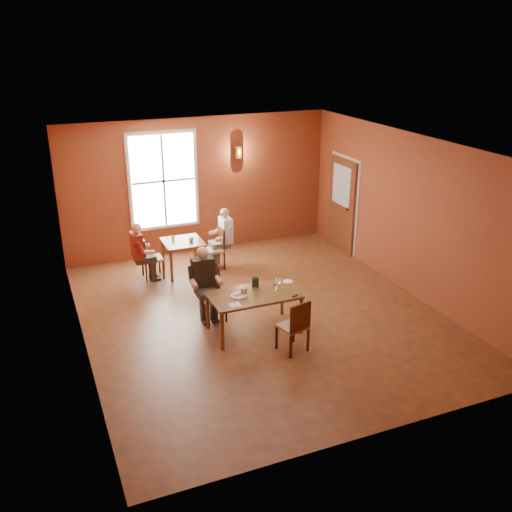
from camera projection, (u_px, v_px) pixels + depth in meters
name	position (u px, v px, depth m)	size (l,w,h in m)	color
ground	(260.00, 315.00, 10.11)	(6.00, 7.00, 0.01)	brown
wall_back	(199.00, 186.00, 12.56)	(6.00, 0.04, 3.00)	brown
wall_front	(378.00, 330.00, 6.55)	(6.00, 0.04, 3.00)	brown
wall_left	(75.00, 261.00, 8.50)	(0.04, 7.00, 3.00)	brown
wall_right	(409.00, 215.00, 10.62)	(0.04, 7.00, 3.00)	brown
ceiling	(261.00, 146.00, 9.00)	(6.00, 7.00, 0.04)	white
window	(163.00, 181.00, 12.16)	(1.36, 0.10, 1.96)	white
door	(342.00, 205.00, 12.74)	(0.12, 1.04, 2.10)	maroon
wall_sconce	(238.00, 152.00, 12.54)	(0.16, 0.16, 0.28)	brown
main_table	(254.00, 313.00, 9.46)	(1.45, 0.82, 0.68)	brown
chair_diner_main	(213.00, 297.00, 9.80)	(0.39, 0.39, 0.87)	brown
diner_main	(213.00, 288.00, 9.71)	(0.49, 0.49, 1.23)	#3C271C
chair_empty	(293.00, 325.00, 8.85)	(0.39, 0.39, 0.88)	brown
plate_food	(238.00, 295.00, 9.25)	(0.26, 0.26, 0.03)	white
sandwich	(244.00, 292.00, 9.30)	(0.08, 0.08, 0.10)	tan
goblet_a	(278.00, 282.00, 9.55)	(0.07, 0.07, 0.18)	white
goblet_c	(275.00, 289.00, 9.28)	(0.07, 0.07, 0.19)	white
menu_stand	(255.00, 282.00, 9.55)	(0.11, 0.05, 0.18)	black
knife	(258.00, 301.00, 9.10)	(0.19, 0.01, 0.00)	white
napkin	(235.00, 305.00, 8.96)	(0.17, 0.17, 0.01)	white
side_plate	(288.00, 282.00, 9.77)	(0.17, 0.17, 0.01)	silver
sunglasses	(295.00, 296.00, 9.25)	(0.13, 0.04, 0.02)	black
second_table	(184.00, 257.00, 11.74)	(0.79, 0.79, 0.69)	brown
chair_diner_white	(214.00, 249.00, 11.94)	(0.39, 0.39, 0.87)	brown
diner_white	(215.00, 241.00, 11.89)	(0.49, 0.49, 1.22)	silver
chair_diner_maroon	(152.00, 257.00, 11.48)	(0.39, 0.39, 0.87)	#411D10
diner_maroon	(150.00, 250.00, 11.41)	(0.47, 0.47, 1.19)	maroon
cup_a	(191.00, 240.00, 11.59)	(0.11, 0.11, 0.08)	white
cup_b	(173.00, 238.00, 11.68)	(0.09, 0.09, 0.08)	beige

